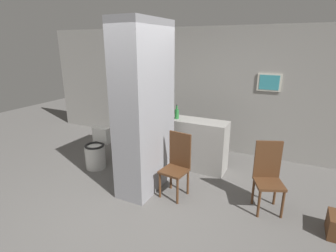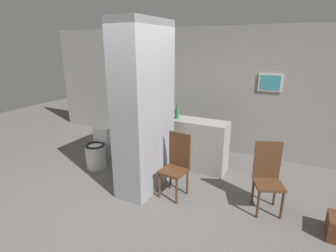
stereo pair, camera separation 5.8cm
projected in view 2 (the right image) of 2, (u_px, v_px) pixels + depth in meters
ground_plane at (130, 202)px, 3.90m from camera, size 14.00×14.00×0.00m
wall_back at (197, 89)px, 5.74m from camera, size 8.00×0.09×2.60m
pillar_center at (144, 109)px, 3.99m from camera, size 0.52×1.09×2.60m
counter_shelf at (190, 144)px, 4.91m from camera, size 1.40×0.44×0.94m
toilet at (98, 151)px, 4.97m from camera, size 0.37×0.53×0.73m
chair_near_pillar at (176, 163)px, 3.98m from camera, size 0.41×0.41×0.99m
chair_by_doorway at (268, 175)px, 3.62m from camera, size 0.48×0.48×0.99m
bicycle at (147, 144)px, 5.22m from camera, size 1.71×0.42×0.70m
bottle_tall at (177, 113)px, 4.80m from camera, size 0.08×0.08×0.27m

